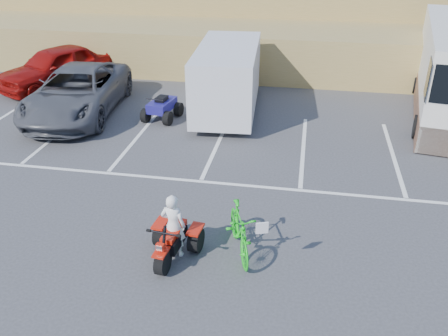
% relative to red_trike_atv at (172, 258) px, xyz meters
% --- Properties ---
extents(ground, '(100.00, 100.00, 0.00)m').
position_rel_red_trike_atv_xyz_m(ground, '(-0.14, 0.92, 0.00)').
color(ground, '#3B3B3E').
rests_on(ground, ground).
extents(parking_stripes, '(28.00, 5.16, 0.01)m').
position_rel_red_trike_atv_xyz_m(parking_stripes, '(0.73, 4.99, 0.00)').
color(parking_stripes, white).
rests_on(parking_stripes, ground).
extents(grass_embankment, '(40.00, 8.50, 3.10)m').
position_rel_red_trike_atv_xyz_m(grass_embankment, '(-0.14, 16.40, 1.42)').
color(grass_embankment, olive).
rests_on(grass_embankment, ground).
extents(red_trike_atv, '(1.20, 1.51, 0.92)m').
position_rel_red_trike_atv_xyz_m(red_trike_atv, '(0.00, 0.00, 0.00)').
color(red_trike_atv, red).
rests_on(red_trike_atv, ground).
extents(rider, '(0.56, 0.40, 1.45)m').
position_rel_red_trike_atv_xyz_m(rider, '(0.02, 0.15, 0.73)').
color(rider, white).
rests_on(rider, ground).
extents(green_dirt_bike, '(1.10, 1.90, 1.10)m').
position_rel_red_trike_atv_xyz_m(green_dirt_bike, '(1.35, 0.46, 0.55)').
color(green_dirt_bike, '#14BF19').
rests_on(green_dirt_bike, ground).
extents(grey_pickup, '(3.38, 6.22, 1.66)m').
position_rel_red_trike_atv_xyz_m(grey_pickup, '(-5.64, 7.55, 0.83)').
color(grey_pickup, '#48494F').
rests_on(grey_pickup, ground).
extents(red_car, '(4.15, 5.31, 1.69)m').
position_rel_red_trike_atv_xyz_m(red_car, '(-7.94, 10.37, 0.85)').
color(red_car, maroon).
rests_on(red_car, ground).
extents(cargo_trailer, '(2.41, 5.30, 2.42)m').
position_rel_red_trike_atv_xyz_m(cargo_trailer, '(-0.32, 8.67, 1.31)').
color(cargo_trailer, silver).
rests_on(cargo_trailer, ground).
extents(quad_atv_blue, '(1.26, 1.56, 0.93)m').
position_rel_red_trike_atv_xyz_m(quad_atv_blue, '(-2.49, 7.57, 0.00)').
color(quad_atv_blue, navy).
rests_on(quad_atv_blue, ground).
extents(quad_atv_green, '(1.16, 1.53, 0.98)m').
position_rel_red_trike_atv_xyz_m(quad_atv_green, '(-0.79, 8.20, 0.00)').
color(quad_atv_green, '#135615').
rests_on(quad_atv_green, ground).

